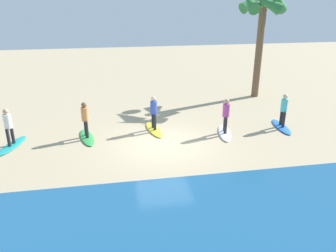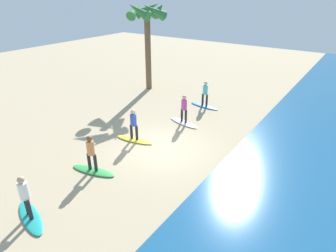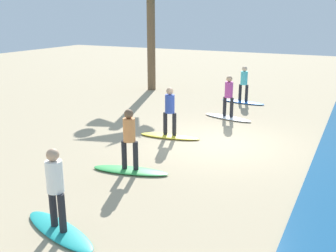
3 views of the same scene
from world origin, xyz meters
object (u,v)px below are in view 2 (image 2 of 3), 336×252
(surfer_white, at_px, (184,107))
(surfer_green, at_px, (91,151))
(surfboard_green, at_px, (93,171))
(palm_tree, at_px, (147,19))
(surfer_blue, at_px, (205,92))
(surfer_teal, at_px, (25,194))
(surfer_yellow, at_px, (134,122))
(surfboard_teal, at_px, (31,217))
(surfboard_yellow, at_px, (134,140))
(surfboard_white, at_px, (184,123))
(surfboard_blue, at_px, (204,106))

(surfer_white, xyz_separation_m, surfer_green, (6.43, -0.60, 0.00))
(surfboard_green, height_order, palm_tree, palm_tree)
(surfer_blue, distance_m, surfer_teal, 12.66)
(surfer_yellow, relative_size, surfboard_teal, 0.78)
(surfboard_yellow, distance_m, surfboard_teal, 6.39)
(palm_tree, bearing_deg, surfboard_yellow, 32.92)
(surfboard_yellow, bearing_deg, surfer_green, -92.20)
(surfer_blue, relative_size, surfer_yellow, 1.00)
(surfboard_white, relative_size, surfer_white, 1.28)
(surfer_teal, distance_m, palm_tree, 15.27)
(surfer_white, relative_size, surfer_green, 1.00)
(surfboard_green, xyz_separation_m, surfer_green, (-0.00, 0.00, 0.99))
(surfboard_teal, relative_size, palm_tree, 0.32)
(surfer_white, bearing_deg, surfboard_blue, -175.20)
(surfboard_blue, distance_m, surfer_blue, 0.99)
(surfer_green, bearing_deg, surfboard_green, 0.00)
(surfer_green, bearing_deg, surfboard_blue, 177.91)
(surfer_blue, xyz_separation_m, surfer_yellow, (6.31, -0.74, 0.00))
(surfboard_blue, xyz_separation_m, surfer_yellow, (6.31, -0.74, 0.99))
(surfer_yellow, height_order, surfboard_teal, surfer_yellow)
(surfboard_teal, bearing_deg, surfboard_blue, 107.37)
(surfer_blue, bearing_deg, surfboard_teal, 0.03)
(surfer_white, relative_size, surfboard_teal, 0.78)
(surfer_yellow, height_order, surfboard_green, surfer_yellow)
(surfboard_blue, xyz_separation_m, palm_tree, (-0.98, -5.45, 5.14))
(surfboard_white, distance_m, surfer_teal, 9.66)
(surfboard_green, height_order, surfer_green, surfer_green)
(surfboard_blue, bearing_deg, surfboard_teal, -83.78)
(surfer_green, distance_m, surfer_teal, 3.19)
(surfer_blue, xyz_separation_m, surfboard_yellow, (6.31, -0.74, -0.99))
(surfer_white, relative_size, surfboard_green, 0.78)
(surfer_yellow, height_order, surfer_green, same)
(surfer_blue, distance_m, surfer_white, 3.06)
(surfer_white, distance_m, surfboard_green, 6.54)
(surfboard_white, relative_size, surfboard_green, 1.00)
(surfer_blue, relative_size, surfboard_teal, 0.78)
(surfboard_yellow, relative_size, surfer_teal, 1.28)
(surfer_blue, distance_m, surfboard_green, 9.54)
(surfboard_blue, bearing_deg, surfer_blue, -76.69)
(surfer_green, distance_m, palm_tree, 12.36)
(surfboard_green, height_order, surfboard_teal, same)
(surfer_teal, bearing_deg, surfboard_yellow, -173.33)
(surfboard_green, relative_size, surfer_teal, 1.28)
(surfer_white, bearing_deg, surfer_teal, -1.48)
(surfer_blue, xyz_separation_m, surfboard_green, (9.48, -0.35, -0.99))
(surfboard_yellow, bearing_deg, surfer_white, 63.89)
(surfer_yellow, distance_m, surfboard_green, 3.35)
(surfboard_blue, distance_m, surfboard_yellow, 6.35)
(surfboard_yellow, relative_size, surfboard_green, 1.00)
(surfer_white, bearing_deg, surfer_green, -5.34)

